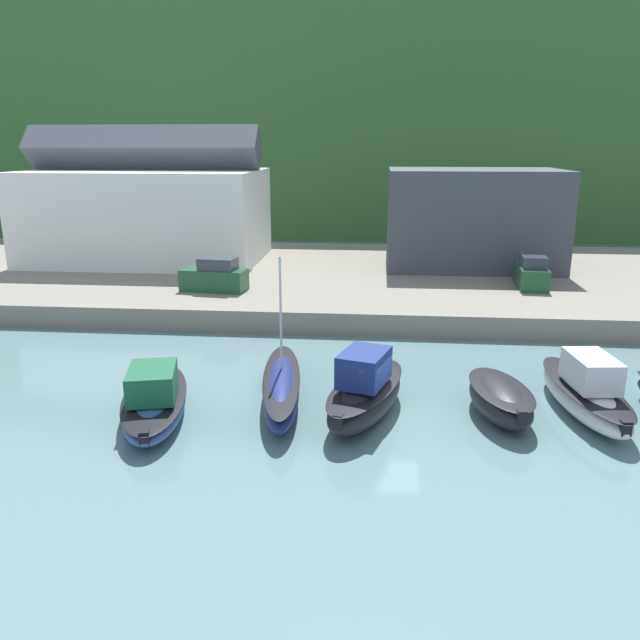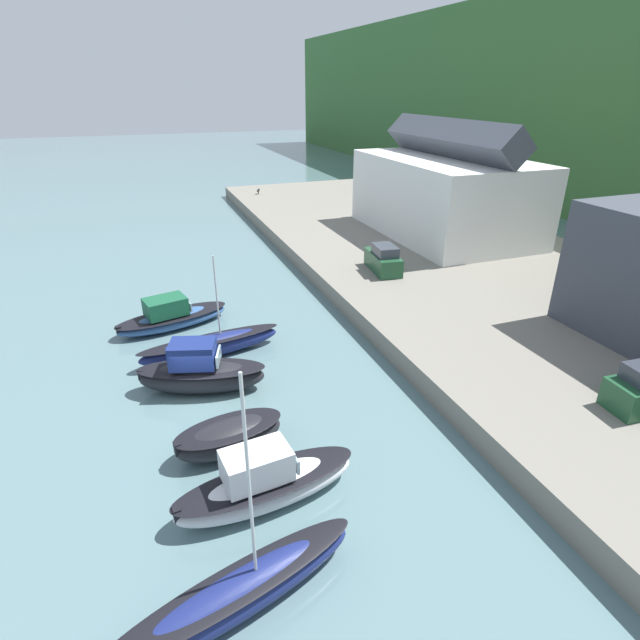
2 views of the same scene
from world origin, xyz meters
TOP-DOWN VIEW (x-y plane):
  - ground_plane at (0.00, 0.00)m, footprint 320.00×320.00m
  - quay_promenade at (0.00, 23.74)m, footprint 102.59×25.62m
  - harbor_clubhouse at (-19.27, 26.51)m, footprint 18.56×11.28m
  - moored_boat_0 at (-9.36, -0.53)m, footprint 4.19×7.87m
  - moored_boat_1 at (-4.52, 1.30)m, footprint 2.65×8.67m
  - moored_boat_2 at (-0.97, 0.22)m, footprint 4.11×7.02m
  - moored_boat_3 at (4.38, 0.69)m, footprint 2.85×5.11m
  - moored_boat_4 at (7.87, 1.40)m, footprint 2.91×7.51m
  - moored_boat_5 at (11.87, -0.47)m, footprint 3.69×8.46m
  - parked_car_0 at (-11.13, 15.99)m, footprint 4.39×2.31m
  - dog_on_quay at (-44.63, 14.19)m, footprint 0.85×0.65m

SIDE VIEW (x-z plane):
  - ground_plane at x=0.00m, z-range 0.00..0.00m
  - quay_promenade at x=0.00m, z-range 0.00..1.33m
  - moored_boat_1 at x=-4.52m, z-range -2.37..3.78m
  - moored_boat_5 at x=11.87m, z-range -3.44..4.88m
  - moored_boat_3 at x=4.38m, z-range 0.04..1.47m
  - moored_boat_0 at x=-9.36m, z-range -0.31..1.83m
  - moored_boat_4 at x=7.87m, z-range -0.35..2.19m
  - moored_boat_2 at x=-0.97m, z-range -0.37..2.47m
  - dog_on_quay at x=-44.63m, z-range 1.45..2.13m
  - parked_car_0 at x=-11.13m, z-range 1.17..3.33m
  - harbor_clubhouse at x=-19.27m, z-range -0.03..10.64m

